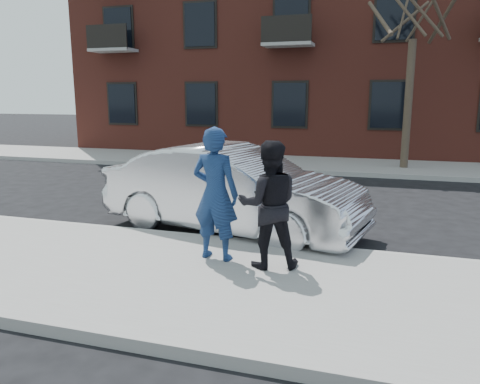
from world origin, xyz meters
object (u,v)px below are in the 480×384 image
(street_tree, at_px, (416,1))
(man_peacoat, at_px, (269,205))
(silver_sedan, at_px, (232,190))
(man_hoodie, at_px, (215,194))

(street_tree, relative_size, man_peacoat, 3.77)
(silver_sedan, distance_m, man_hoodie, 1.92)
(street_tree, xyz_separation_m, silver_sedan, (-3.35, -8.62, -4.70))
(silver_sedan, bearing_deg, man_peacoat, -137.27)
(man_hoodie, bearing_deg, street_tree, -99.34)
(street_tree, relative_size, man_hoodie, 3.45)
(man_hoodie, bearing_deg, silver_sedan, -72.86)
(man_hoodie, relative_size, man_peacoat, 1.09)
(man_peacoat, bearing_deg, silver_sedan, -77.52)
(silver_sedan, relative_size, man_peacoat, 2.76)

